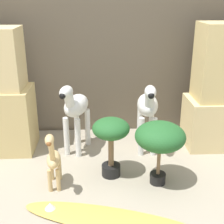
% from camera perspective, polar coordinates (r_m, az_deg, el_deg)
% --- Properties ---
extents(ground_plane, '(14.00, 14.00, 0.00)m').
position_cam_1_polar(ground_plane, '(2.57, 0.71, -15.34)').
color(ground_plane, '#9E937F').
extents(wall_back, '(6.40, 0.08, 2.20)m').
position_cam_1_polar(wall_back, '(3.45, -0.59, 14.02)').
color(wall_back, brown).
rests_on(wall_back, ground_plane).
extents(zebra_right, '(0.23, 0.53, 0.74)m').
position_cam_1_polar(zebra_right, '(3.08, 6.54, 0.64)').
color(zebra_right, silver).
rests_on(zebra_right, ground_plane).
extents(zebra_left, '(0.32, 0.53, 0.74)m').
position_cam_1_polar(zebra_left, '(3.07, -6.75, 0.53)').
color(zebra_left, silver).
rests_on(zebra_left, ground_plane).
extents(giraffe_figurine, '(0.12, 0.38, 0.55)m').
position_cam_1_polar(giraffe_figurine, '(2.58, -10.70, -8.43)').
color(giraffe_figurine, tan).
rests_on(giraffe_figurine, ground_plane).
extents(potted_palm_front, '(0.32, 0.32, 0.54)m').
position_cam_1_polar(potted_palm_front, '(2.65, -0.19, -4.20)').
color(potted_palm_front, black).
rests_on(potted_palm_front, ground_plane).
extents(potted_palm_back, '(0.41, 0.41, 0.55)m').
position_cam_1_polar(potted_palm_back, '(2.56, 8.79, -4.77)').
color(potted_palm_back, black).
rests_on(potted_palm_back, ground_plane).
extents(surfboard, '(1.34, 0.64, 0.07)m').
position_cam_1_polar(surfboard, '(2.34, -0.66, -18.98)').
color(surfboard, gold).
rests_on(surfboard, ground_plane).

